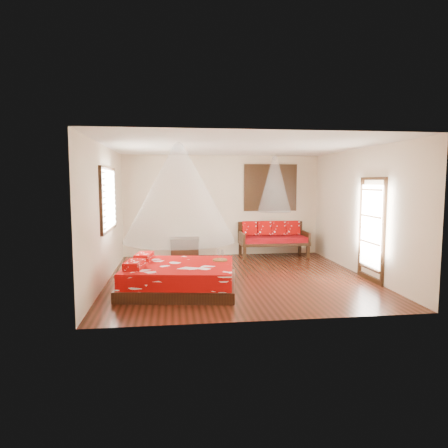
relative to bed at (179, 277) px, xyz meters
The scene contains 10 objects.
room 1.92m from the bed, 33.93° to the left, with size 5.54×5.54×2.84m.
bed is the anchor object (origin of this frame).
daybed 4.20m from the bed, 50.75° to the left, with size 1.87×0.83×0.96m.
storage_chest 3.32m from the bed, 86.44° to the left, with size 0.81×0.60×0.54m.
shutter_panel 4.75m from the bed, 53.45° to the left, with size 1.52×0.06×1.32m.
window_left 2.30m from the bed, 143.52° to the left, with size 0.10×1.74×1.34m.
glazed_door 4.08m from the bed, ahead, with size 0.08×1.02×2.16m.
wine_tray 0.91m from the bed, 16.18° to the left, with size 0.29×0.29×0.23m.
mosquito_net_main 1.60m from the bed, ahead, with size 2.11×2.11×1.80m, color white.
mosquito_net_daybed 4.44m from the bed, 49.55° to the left, with size 0.90×0.90×1.50m, color white.
Camera 1 is at (-1.37, -8.38, 2.06)m, focal length 32.00 mm.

